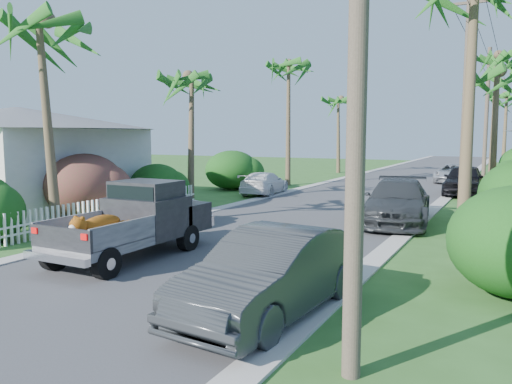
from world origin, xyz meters
The scene contains 27 objects.
ground centered at (0.00, 0.00, 0.00)m, with size 120.00×120.00×0.00m, color #2E5821.
road centered at (0.00, 25.00, 0.01)m, with size 8.00×100.00×0.02m, color #38383A.
curb_left centered at (-4.30, 25.00, 0.03)m, with size 0.60×100.00×0.06m, color #A5A39E.
curb_right centered at (4.30, 25.00, 0.03)m, with size 0.60×100.00×0.06m, color #A5A39E.
pickup_truck centered at (-1.65, 2.13, 1.01)m, with size 1.98×5.12×2.06m.
parked_car_rn centered at (3.60, -0.36, 0.79)m, with size 1.66×4.77×1.57m, color #2D2F32.
parked_car_rm centered at (3.60, 10.50, 0.82)m, with size 2.29×5.63×1.63m, color #303335.
parked_car_rf centered at (4.97, 21.39, 0.84)m, with size 1.98×4.93×1.68m, color black.
parked_car_rd centered at (3.60, 28.78, 0.64)m, with size 2.14×4.63×1.29m, color #B3B5BA.
parked_car_ln centered at (-3.60, 5.66, 0.73)m, with size 1.72×4.28×1.46m, color #A8AAB0.
parked_car_lf centered at (-5.00, 16.48, 0.63)m, with size 1.76×4.32×1.25m, color white.
palm_l_a centered at (-6.20, 3.00, 6.93)m, with size 4.40×4.40×8.20m.
palm_l_b centered at (-6.80, 12.00, 6.15)m, with size 4.40×4.40×7.40m.
palm_l_c centered at (-6.00, 22.00, 7.91)m, with size 4.40×4.40×9.20m.
palm_l_d centered at (-6.50, 34.00, 6.44)m, with size 4.40×4.40×7.70m.
palm_r_b centered at (6.60, 15.00, 5.95)m, with size 4.40×4.40×7.20m.
palm_r_c centered at (6.20, 26.00, 8.11)m, with size 4.40×4.40×9.40m.
palm_r_d centered at (6.50, 40.00, 6.74)m, with size 4.40×4.40×8.00m.
shrub_l_b centered at (-7.80, 6.00, 1.30)m, with size 3.00×3.30×2.60m, color #A3173A.
shrub_l_c centered at (-7.40, 10.00, 1.00)m, with size 2.40×2.64×2.00m, color #174012.
shrub_l_d centered at (-8.00, 18.00, 1.20)m, with size 3.20×3.52×2.40m, color #174012.
picket_fence centered at (-6.00, 5.50, 0.50)m, with size 0.10×11.00×1.00m, color white.
house_left centered at (-13.00, 7.00, 2.12)m, with size 9.00×8.00×4.60m.
utility_pole_a centered at (5.60, -2.00, 4.60)m, with size 1.60×0.26×9.00m.
utility_pole_b centered at (5.60, 13.00, 4.60)m, with size 1.60×0.26×9.00m.
utility_pole_c centered at (5.60, 28.00, 4.60)m, with size 1.60×0.26×9.00m.
utility_pole_d centered at (5.60, 43.00, 4.60)m, with size 1.60×0.26×9.00m.
Camera 1 is at (7.48, -8.45, 3.33)m, focal length 35.00 mm.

